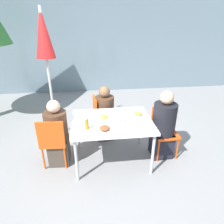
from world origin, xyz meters
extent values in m
plane|color=gray|center=(0.00, 0.00, 0.00)|extent=(24.00, 24.00, 0.00)
cube|color=slate|center=(0.00, 3.78, 1.50)|extent=(10.00, 0.20, 3.00)
cube|color=white|center=(0.00, 0.00, 0.74)|extent=(1.25, 0.96, 0.04)
cylinder|color=#B7B7B7|center=(-0.57, -0.42, 0.36)|extent=(0.04, 0.04, 0.72)
cylinder|color=#B7B7B7|center=(0.57, -0.42, 0.36)|extent=(0.04, 0.04, 0.72)
cylinder|color=#B7B7B7|center=(-0.57, 0.42, 0.36)|extent=(0.04, 0.04, 0.72)
cylinder|color=#B7B7B7|center=(0.57, 0.42, 0.36)|extent=(0.04, 0.04, 0.72)
cube|color=#E54C14|center=(-0.93, 0.05, 0.42)|extent=(0.42, 0.42, 0.04)
cube|color=#E54C14|center=(-0.94, -0.13, 0.65)|extent=(0.40, 0.06, 0.42)
cylinder|color=#E54C14|center=(-1.09, 0.23, 0.20)|extent=(0.03, 0.03, 0.40)
cylinder|color=#E54C14|center=(-0.75, 0.21, 0.20)|extent=(0.03, 0.03, 0.40)
cylinder|color=#E54C14|center=(-1.11, -0.11, 0.20)|extent=(0.03, 0.03, 0.40)
cylinder|color=#E54C14|center=(-0.77, -0.13, 0.20)|extent=(0.03, 0.03, 0.40)
cube|color=#473D33|center=(-0.88, 0.05, 0.22)|extent=(0.33, 0.33, 0.44)
cylinder|color=#472D1E|center=(-0.88, 0.05, 0.69)|extent=(0.35, 0.35, 0.48)
sphere|color=beige|center=(-0.88, 0.05, 1.03)|extent=(0.20, 0.20, 0.20)
cube|color=#E54C14|center=(0.93, 0.04, 0.42)|extent=(0.42, 0.42, 0.04)
cube|color=#E54C14|center=(0.92, 0.22, 0.65)|extent=(0.40, 0.05, 0.42)
cylinder|color=#E54C14|center=(1.10, -0.12, 0.20)|extent=(0.03, 0.03, 0.40)
cylinder|color=#E54C14|center=(0.76, -0.13, 0.20)|extent=(0.03, 0.03, 0.40)
cylinder|color=#E54C14|center=(1.09, 0.22, 0.20)|extent=(0.03, 0.03, 0.40)
cylinder|color=#E54C14|center=(0.75, 0.20, 0.20)|extent=(0.03, 0.03, 0.40)
cube|color=black|center=(0.88, 0.04, 0.22)|extent=(0.36, 0.36, 0.44)
cylinder|color=black|center=(0.88, 0.04, 0.71)|extent=(0.38, 0.38, 0.54)
sphere|color=tan|center=(0.88, 0.04, 1.09)|extent=(0.22, 0.22, 0.22)
cube|color=#E54C14|center=(-0.06, 0.78, 0.42)|extent=(0.43, 0.43, 0.04)
cube|color=#E54C14|center=(-0.24, 0.76, 0.65)|extent=(0.07, 0.40, 0.42)
cylinder|color=#E54C14|center=(0.10, 0.96, 0.20)|extent=(0.03, 0.03, 0.40)
cylinder|color=#E54C14|center=(0.12, 0.62, 0.20)|extent=(0.03, 0.03, 0.40)
cylinder|color=#E54C14|center=(-0.24, 0.94, 0.20)|extent=(0.03, 0.03, 0.40)
cylinder|color=#E54C14|center=(-0.21, 0.60, 0.20)|extent=(0.03, 0.03, 0.40)
cube|color=#473D33|center=(-0.05, 0.73, 0.22)|extent=(0.34, 0.34, 0.44)
cylinder|color=#472D1E|center=(-0.05, 0.73, 0.66)|extent=(0.36, 0.36, 0.44)
sphere|color=brown|center=(-0.05, 0.73, 0.99)|extent=(0.21, 0.21, 0.21)
cylinder|color=#333333|center=(-1.05, 0.95, 0.03)|extent=(0.36, 0.36, 0.05)
cylinder|color=#BCBCBC|center=(-1.05, 0.95, 1.20)|extent=(0.04, 0.04, 2.41)
cone|color=red|center=(-1.05, 0.95, 1.99)|extent=(0.34, 0.34, 0.83)
cylinder|color=white|center=(-0.12, 0.09, 0.76)|extent=(0.23, 0.23, 0.01)
ellipsoid|color=gold|center=(-0.12, 0.09, 0.80)|extent=(0.13, 0.13, 0.05)
cylinder|color=white|center=(-0.14, -0.30, 0.76)|extent=(0.28, 0.28, 0.01)
ellipsoid|color=brown|center=(-0.14, -0.30, 0.80)|extent=(0.15, 0.15, 0.06)
cylinder|color=white|center=(0.44, 0.12, 0.76)|extent=(0.24, 0.24, 0.01)
ellipsoid|color=gold|center=(0.44, 0.12, 0.80)|extent=(0.13, 0.13, 0.05)
cylinder|color=#B7751E|center=(-0.39, -0.22, 0.84)|extent=(0.06, 0.06, 0.17)
cylinder|color=white|center=(-0.39, -0.22, 0.93)|extent=(0.04, 0.04, 0.02)
cylinder|color=white|center=(0.10, 0.25, 0.81)|extent=(0.08, 0.08, 0.10)
cylinder|color=white|center=(0.10, -0.04, 0.78)|extent=(0.19, 0.19, 0.05)
camera|label=1|loc=(-0.33, -2.76, 2.22)|focal=32.00mm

